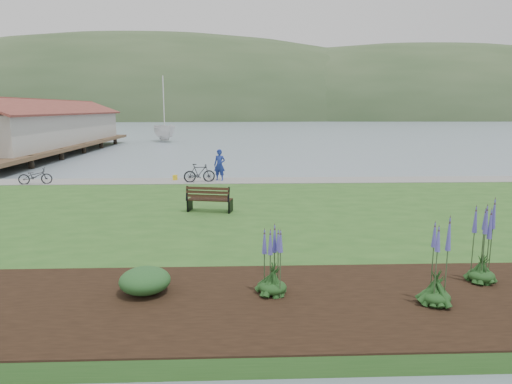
{
  "coord_description": "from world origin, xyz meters",
  "views": [
    {
      "loc": [
        -0.8,
        -18.96,
        4.49
      ],
      "look_at": [
        -0.13,
        -1.59,
        1.3
      ],
      "focal_mm": 32.0,
      "sensor_mm": 36.0,
      "label": 1
    }
  ],
  "objects_px": {
    "sailboat": "(165,142)",
    "park_bench": "(209,199)",
    "person": "(220,162)",
    "bicycle_a": "(35,176)"
  },
  "relations": [
    {
      "from": "sailboat",
      "to": "person",
      "type": "bearing_deg",
      "value": -99.41
    },
    {
      "from": "bicycle_a",
      "to": "park_bench",
      "type": "bearing_deg",
      "value": -136.99
    },
    {
      "from": "park_bench",
      "to": "bicycle_a",
      "type": "relative_size",
      "value": 1.07
    },
    {
      "from": "person",
      "to": "sailboat",
      "type": "relative_size",
      "value": 0.08
    },
    {
      "from": "bicycle_a",
      "to": "sailboat",
      "type": "height_order",
      "value": "sailboat"
    },
    {
      "from": "person",
      "to": "bicycle_a",
      "type": "distance_m",
      "value": 10.07
    },
    {
      "from": "park_bench",
      "to": "bicycle_a",
      "type": "bearing_deg",
      "value": 156.45
    },
    {
      "from": "sailboat",
      "to": "park_bench",
      "type": "bearing_deg",
      "value": -101.86
    },
    {
      "from": "person",
      "to": "bicycle_a",
      "type": "height_order",
      "value": "person"
    },
    {
      "from": "person",
      "to": "sailboat",
      "type": "xyz_separation_m",
      "value": [
        -8.99,
        37.38,
        -1.46
      ]
    }
  ]
}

